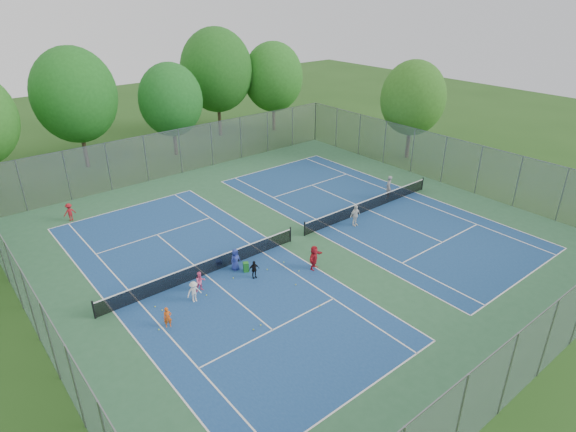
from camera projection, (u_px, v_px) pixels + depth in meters
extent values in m
plane|color=#234B17|center=(298.00, 239.00, 31.92)|extent=(120.00, 120.00, 0.00)
cube|color=#2C5E3A|center=(298.00, 239.00, 31.91)|extent=(32.00, 32.00, 0.01)
cube|color=navy|center=(206.00, 275.00, 27.93)|extent=(10.97, 23.77, 0.01)
cube|color=navy|center=(369.00, 210.00, 35.89)|extent=(10.97, 23.77, 0.01)
cube|color=black|center=(205.00, 268.00, 27.74)|extent=(12.87, 0.10, 0.91)
cube|color=black|center=(369.00, 205.00, 35.70)|extent=(12.87, 0.10, 0.91)
cube|color=gray|center=(180.00, 151.00, 42.21)|extent=(32.00, 0.10, 4.00)
cube|color=gray|center=(547.00, 339.00, 19.88)|extent=(32.00, 0.10, 4.00)
cube|color=gray|center=(31.00, 306.00, 21.94)|extent=(0.10, 32.00, 4.00)
cube|color=gray|center=(444.00, 160.00, 40.15)|extent=(0.10, 32.00, 4.00)
cylinder|color=#443326|center=(84.00, 146.00, 43.72)|extent=(0.36, 0.36, 3.85)
ellipsoid|color=#1C5F1B|center=(74.00, 95.00, 41.70)|extent=(7.20, 7.20, 8.28)
cylinder|color=#443326|center=(175.00, 139.00, 47.02)|extent=(0.36, 0.36, 3.15)
ellipsoid|color=#1B5E1E|center=(171.00, 100.00, 45.36)|extent=(6.00, 6.00, 6.90)
cylinder|color=#443326|center=(219.00, 117.00, 52.87)|extent=(0.36, 0.36, 4.20)
ellipsoid|color=#1F5A1A|center=(216.00, 70.00, 50.72)|extent=(7.60, 7.60, 8.74)
cylinder|color=#443326|center=(274.00, 115.00, 55.04)|extent=(0.36, 0.36, 3.50)
ellipsoid|color=#26681E|center=(273.00, 77.00, 53.20)|extent=(6.60, 6.60, 7.59)
cylinder|color=#443326|center=(408.00, 140.00, 46.15)|extent=(0.36, 0.36, 3.50)
ellipsoid|color=#2C631C|center=(413.00, 98.00, 44.41)|extent=(6.00, 6.00, 6.90)
cube|color=#1740AE|center=(219.00, 262.00, 28.93)|extent=(0.42, 0.42, 0.28)
cube|color=#248528|center=(246.00, 267.00, 28.14)|extent=(0.41, 0.41, 0.61)
imported|color=#E35515|center=(168.00, 318.00, 23.47)|extent=(0.47, 0.37, 1.12)
imported|color=pink|center=(200.00, 282.00, 26.25)|extent=(0.63, 0.52, 1.19)
imported|color=silver|center=(194.00, 292.00, 25.35)|extent=(0.83, 0.53, 1.22)
imported|color=black|center=(254.00, 270.00, 27.42)|extent=(0.70, 0.42, 1.12)
imported|color=#283793|center=(235.00, 260.00, 28.18)|extent=(0.72, 0.51, 1.36)
imported|color=red|center=(314.00, 258.00, 28.23)|extent=(1.48, 0.92, 1.52)
imported|color=maroon|center=(70.00, 212.00, 34.10)|extent=(0.89, 0.55, 1.32)
imported|color=gray|center=(388.00, 187.00, 37.55)|extent=(0.81, 0.72, 1.87)
imported|color=white|center=(355.00, 215.00, 33.32)|extent=(0.92, 0.40, 1.56)
sphere|color=#B1C92E|center=(253.00, 330.00, 23.44)|extent=(0.07, 0.07, 0.07)
sphere|color=#BDE535|center=(267.00, 270.00, 28.37)|extent=(0.07, 0.07, 0.07)
sphere|color=yellow|center=(162.00, 310.00, 24.84)|extent=(0.07, 0.07, 0.07)
sphere|color=#C2E034|center=(207.00, 295.00, 26.04)|extent=(0.07, 0.07, 0.07)
sphere|color=#CBDA32|center=(155.00, 307.00, 25.12)|extent=(0.07, 0.07, 0.07)
sphere|color=#A9CF30|center=(284.00, 262.00, 29.12)|extent=(0.07, 0.07, 0.07)
sphere|color=#BDE635|center=(299.00, 271.00, 28.24)|extent=(0.07, 0.07, 0.07)
sphere|color=#BBD932|center=(159.00, 330.00, 23.45)|extent=(0.07, 0.07, 0.07)
sphere|color=#C7D932|center=(320.00, 306.00, 25.17)|extent=(0.07, 0.07, 0.07)
sphere|color=#CEDE33|center=(261.00, 325.00, 23.75)|extent=(0.07, 0.07, 0.07)
sphere|color=#C1E635|center=(233.00, 278.00, 27.56)|extent=(0.07, 0.07, 0.07)
sphere|color=gold|center=(296.00, 285.00, 26.95)|extent=(0.07, 0.07, 0.07)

